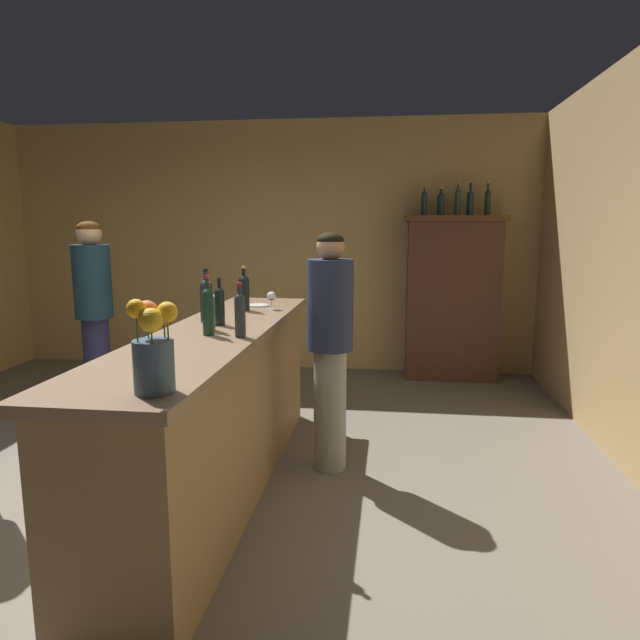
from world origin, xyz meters
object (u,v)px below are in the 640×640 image
Objects in this scene: wine_bottle_riesling at (220,304)px; wine_bottle_malbec at (206,299)px; wine_bottle_chardonnay at (240,313)px; wine_bottle_syrah at (244,291)px; display_bottle_midright at (470,202)px; wine_bottle_rose at (208,309)px; wine_glass_front at (211,299)px; flower_arrangement at (153,350)px; wine_glass_mid at (271,297)px; display_bottle_midleft at (441,203)px; bar_counter at (217,411)px; display_bottle_left at (424,202)px; bartender at (330,341)px; display_cabinet at (452,295)px; display_bottle_right at (488,201)px; patron_in_navy at (94,309)px; display_bottle_center at (458,201)px; cheese_plate at (258,305)px; wine_bottle_pinot at (209,309)px.

wine_bottle_malbec is at bearing 139.24° from wine_bottle_riesling.
wine_bottle_chardonnay is at bearing -57.55° from wine_bottle_riesling.
wine_bottle_syrah is 0.98× the size of display_bottle_midright.
wine_glass_front is (-0.23, 0.74, -0.04)m from wine_bottle_rose.
flower_arrangement reaches higher than wine_glass_front.
wine_glass_mid is at bearing 92.80° from wine_bottle_chardonnay.
wine_bottle_rose is 3.47m from display_bottle_midleft.
display_bottle_left reaches higher than bar_counter.
bartender is (-0.71, -2.46, -0.99)m from display_bottle_left.
wine_bottle_rose is 0.77m from wine_glass_front.
display_cabinet reaches higher than bartender.
bar_counter is 1.86× the size of bartender.
display_cabinet is (1.68, 2.87, 0.39)m from bar_counter.
display_cabinet reaches higher than wine_glass_mid.
display_bottle_right reaches higher than flower_arrangement.
wine_bottle_malbec is 1.06× the size of wine_bottle_syrah.
bar_counter is 3.67m from display_bottle_midright.
flower_arrangement is 1.04× the size of display_bottle_right.
display_bottle_midleft is 3.53m from patron_in_navy.
wine_bottle_malbec is (-0.15, 0.42, 0.01)m from wine_bottle_rose.
flower_arrangement is (0.02, -2.10, 0.07)m from wine_glass_mid.
patron_in_navy is (-3.45, -1.65, -0.94)m from display_bottle_right.
bartender reaches higher than wine_bottle_malbec.
wine_bottle_malbec is at bearing -119.48° from display_bottle_left.
display_bottle_center reaches higher than wine_bottle_chardonnay.
wine_bottle_chardonnay is 0.58m from wine_bottle_malbec.
bar_counter is at bearing 135.57° from wine_bottle_chardonnay.
display_bottle_right is (0.30, 0.00, -0.00)m from display_bottle_center.
display_bottle_center is (1.72, 2.11, 0.72)m from wine_bottle_syrah.
wine_bottle_rose is 2.06× the size of cheese_plate.
display_bottle_center is at bearing 57.98° from wine_bottle_riesling.
display_bottle_left is 3.39m from patron_in_navy.
wine_bottle_pinot is (-1.70, -2.91, 0.24)m from display_cabinet.
wine_bottle_syrah is 0.21m from wine_glass_mid.
flower_arrangement is at bearing -81.80° from bar_counter.
display_cabinet is 6.03× the size of display_bottle_midleft.
wine_glass_front is at bearing -18.50° from bartender.
display_bottle_midright is at bearing 59.42° from wine_bottle_rose.
wine_bottle_syrah is 1.06× the size of display_bottle_left.
wine_bottle_malbec reaches higher than bar_counter.
wine_bottle_rose is 1.16m from cheese_plate.
wine_bottle_malbec is 3.28m from display_bottle_center.
flower_arrangement is at bearing -78.35° from wine_bottle_malbec.
patron_in_navy is at bearing 143.12° from wine_bottle_riesling.
display_bottle_right is at bearing 46.30° from wine_bottle_syrah.
wine_glass_mid is 2.67m from display_bottle_center.
wine_glass_front is 3.09m from display_bottle_center.
wine_bottle_rose is 0.99× the size of wine_bottle_malbec.
flower_arrangement is at bearing -86.04° from cheese_plate.
display_bottle_right is at bearing 60.02° from wine_bottle_chardonnay.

